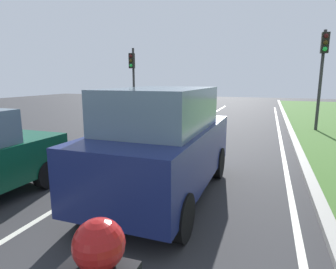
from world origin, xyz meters
The scene contains 8 objects.
ground_plane centered at (0.00, 14.00, 0.00)m, with size 60.00×60.00×0.00m, color #2D2D30.
lane_line_center centered at (-0.70, 14.00, 0.00)m, with size 0.12×32.00×0.01m, color silver.
lane_line_right_edge centered at (3.60, 14.00, 0.00)m, with size 0.12×32.00×0.01m, color silver.
curb_right centered at (4.10, 14.00, 0.06)m, with size 0.24×48.00×0.12m, color #9E9B93.
car_suv_ahead centered at (1.03, 8.82, 1.17)m, with size 2.01×4.52×2.28m.
car_hatchback_far centered at (-2.24, 13.52, 0.88)m, with size 1.82×3.75×1.78m.
traffic_light_near_right centered at (5.25, 18.37, 3.19)m, with size 0.32×0.50×4.64m.
traffic_light_overhead_left centered at (-5.04, 19.75, 2.89)m, with size 0.32×0.50×4.32m.
Camera 1 is at (3.02, 3.46, 2.45)m, focal length 30.40 mm.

